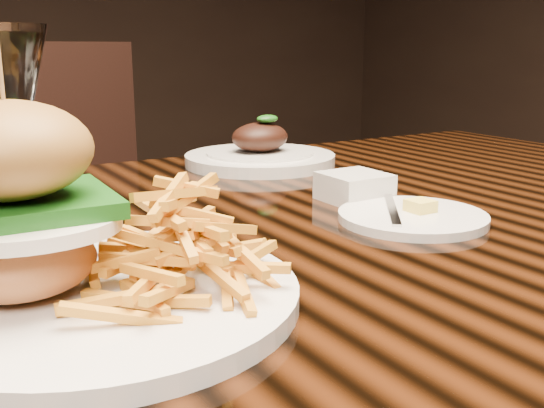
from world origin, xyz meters
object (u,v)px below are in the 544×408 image
wine_glass (8,87)px  far_dish (260,155)px  dining_table (248,291)px  burger_plate (91,239)px  chair_far (84,220)px

wine_glass → far_dish: (0.42, 0.27, -0.14)m
dining_table → burger_plate: burger_plate is taller
wine_glass → chair_far: size_ratio=0.22×
burger_plate → far_dish: size_ratio=1.21×
chair_far → wine_glass: bearing=-124.9°
far_dish → wine_glass: bearing=-147.5°
far_dish → burger_plate: bearing=-132.0°
dining_table → far_dish: far_dish is taller
wine_glass → chair_far: bearing=72.2°
burger_plate → far_dish: (0.40, 0.44, -0.04)m
dining_table → burger_plate: size_ratio=5.35×
wine_glass → far_dish: bearing=32.5°
dining_table → far_dish: 0.38m
wine_glass → far_dish: 0.52m
wine_glass → chair_far: (0.27, 0.85, -0.37)m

